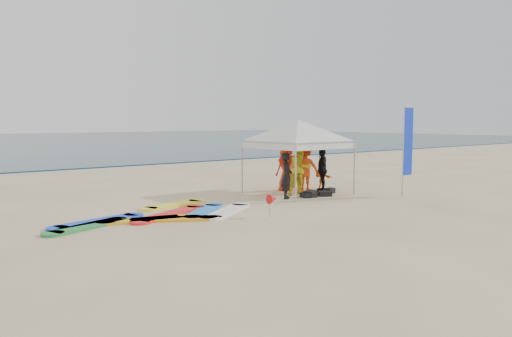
{
  "coord_description": "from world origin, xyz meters",
  "views": [
    {
      "loc": [
        -9.22,
        -9.46,
        2.68
      ],
      "look_at": [
        0.38,
        2.6,
        1.2
      ],
      "focal_mm": 35.0,
      "sensor_mm": 36.0,
      "label": 1
    }
  ],
  "objects_px": {
    "feather_flag": "(407,143)",
    "person_orange_a": "(305,168)",
    "person_orange_b": "(286,166)",
    "surfboard_spread": "(162,216)",
    "person_black_a": "(287,176)",
    "person_yellow": "(300,169)",
    "person_seated": "(322,178)",
    "marker_pennant": "(273,199)",
    "canopy_tent": "(298,120)",
    "person_black_b": "(322,170)"
  },
  "relations": [
    {
      "from": "feather_flag",
      "to": "person_orange_a",
      "type": "bearing_deg",
      "value": 130.92
    },
    {
      "from": "person_orange_b",
      "to": "surfboard_spread",
      "type": "distance_m",
      "value": 6.56
    },
    {
      "from": "person_black_a",
      "to": "surfboard_spread",
      "type": "relative_size",
      "value": 0.26
    },
    {
      "from": "feather_flag",
      "to": "surfboard_spread",
      "type": "bearing_deg",
      "value": 167.93
    },
    {
      "from": "person_yellow",
      "to": "person_seated",
      "type": "distance_m",
      "value": 1.99
    },
    {
      "from": "person_seated",
      "to": "marker_pennant",
      "type": "distance_m",
      "value": 6.11
    },
    {
      "from": "person_black_a",
      "to": "person_seated",
      "type": "relative_size",
      "value": 1.78
    },
    {
      "from": "canopy_tent",
      "to": "person_orange_a",
      "type": "bearing_deg",
      "value": 1.8
    },
    {
      "from": "canopy_tent",
      "to": "surfboard_spread",
      "type": "bearing_deg",
      "value": -171.71
    },
    {
      "from": "marker_pennant",
      "to": "feather_flag",
      "type": "bearing_deg",
      "value": 0.12
    },
    {
      "from": "surfboard_spread",
      "to": "feather_flag",
      "type": "bearing_deg",
      "value": -12.07
    },
    {
      "from": "person_yellow",
      "to": "canopy_tent",
      "type": "bearing_deg",
      "value": 73.52
    },
    {
      "from": "marker_pennant",
      "to": "person_black_a",
      "type": "bearing_deg",
      "value": 41.12
    },
    {
      "from": "person_seated",
      "to": "person_black_b",
      "type": "bearing_deg",
      "value": 129.57
    },
    {
      "from": "person_black_a",
      "to": "marker_pennant",
      "type": "height_order",
      "value": "person_black_a"
    },
    {
      "from": "person_orange_b",
      "to": "marker_pennant",
      "type": "xyz_separation_m",
      "value": [
        -3.8,
        -3.65,
        -0.44
      ]
    },
    {
      "from": "person_orange_a",
      "to": "surfboard_spread",
      "type": "bearing_deg",
      "value": 33.51
    },
    {
      "from": "person_yellow",
      "to": "person_orange_b",
      "type": "bearing_deg",
      "value": 78.85
    },
    {
      "from": "person_orange_b",
      "to": "feather_flag",
      "type": "relative_size",
      "value": 0.58
    },
    {
      "from": "person_orange_a",
      "to": "marker_pennant",
      "type": "xyz_separation_m",
      "value": [
        -3.92,
        -2.77,
        -0.42
      ]
    },
    {
      "from": "person_black_a",
      "to": "canopy_tent",
      "type": "bearing_deg",
      "value": -13.39
    },
    {
      "from": "person_black_b",
      "to": "marker_pennant",
      "type": "bearing_deg",
      "value": -15.29
    },
    {
      "from": "person_yellow",
      "to": "person_black_b",
      "type": "distance_m",
      "value": 1.25
    },
    {
      "from": "person_yellow",
      "to": "feather_flag",
      "type": "height_order",
      "value": "feather_flag"
    },
    {
      "from": "person_yellow",
      "to": "marker_pennant",
      "type": "relative_size",
      "value": 2.98
    },
    {
      "from": "person_black_a",
      "to": "person_black_b",
      "type": "distance_m",
      "value": 2.25
    },
    {
      "from": "person_orange_a",
      "to": "person_black_a",
      "type": "bearing_deg",
      "value": 48.83
    },
    {
      "from": "person_yellow",
      "to": "person_black_b",
      "type": "relative_size",
      "value": 1.14
    },
    {
      "from": "person_yellow",
      "to": "person_seated",
      "type": "height_order",
      "value": "person_yellow"
    },
    {
      "from": "person_orange_a",
      "to": "surfboard_spread",
      "type": "relative_size",
      "value": 0.3
    },
    {
      "from": "surfboard_spread",
      "to": "person_orange_a",
      "type": "bearing_deg",
      "value": 7.91
    },
    {
      "from": "person_orange_b",
      "to": "person_seated",
      "type": "relative_size",
      "value": 2.09
    },
    {
      "from": "person_orange_b",
      "to": "canopy_tent",
      "type": "distance_m",
      "value": 1.99
    },
    {
      "from": "person_seated",
      "to": "feather_flag",
      "type": "bearing_deg",
      "value": -164.65
    },
    {
      "from": "person_orange_a",
      "to": "surfboard_spread",
      "type": "height_order",
      "value": "person_orange_a"
    },
    {
      "from": "person_orange_a",
      "to": "canopy_tent",
      "type": "height_order",
      "value": "canopy_tent"
    },
    {
      "from": "person_orange_b",
      "to": "feather_flag",
      "type": "xyz_separation_m",
      "value": [
        2.51,
        -3.63,
        0.97
      ]
    },
    {
      "from": "person_black_b",
      "to": "person_orange_b",
      "type": "height_order",
      "value": "person_orange_b"
    },
    {
      "from": "canopy_tent",
      "to": "marker_pennant",
      "type": "relative_size",
      "value": 6.43
    },
    {
      "from": "person_orange_b",
      "to": "surfboard_spread",
      "type": "bearing_deg",
      "value": 13.13
    },
    {
      "from": "person_black_b",
      "to": "person_orange_b",
      "type": "bearing_deg",
      "value": -94.51
    },
    {
      "from": "person_yellow",
      "to": "person_orange_a",
      "type": "xyz_separation_m",
      "value": [
        0.49,
        0.28,
        -0.03
      ]
    },
    {
      "from": "person_orange_b",
      "to": "person_seated",
      "type": "bearing_deg",
      "value": 157.93
    },
    {
      "from": "marker_pennant",
      "to": "surfboard_spread",
      "type": "xyz_separation_m",
      "value": [
        -2.46,
        1.89,
        -0.46
      ]
    },
    {
      "from": "person_orange_a",
      "to": "feather_flag",
      "type": "relative_size",
      "value": 0.57
    },
    {
      "from": "feather_flag",
      "to": "marker_pennant",
      "type": "xyz_separation_m",
      "value": [
        -6.31,
        -0.01,
        -1.41
      ]
    },
    {
      "from": "person_black_a",
      "to": "person_yellow",
      "type": "xyz_separation_m",
      "value": [
        0.97,
        0.34,
        0.16
      ]
    },
    {
      "from": "person_orange_a",
      "to": "feather_flag",
      "type": "height_order",
      "value": "feather_flag"
    },
    {
      "from": "person_black_b",
      "to": "person_orange_b",
      "type": "relative_size",
      "value": 0.9
    },
    {
      "from": "person_black_b",
      "to": "person_orange_b",
      "type": "xyz_separation_m",
      "value": [
        -0.87,
        1.04,
        0.1
      ]
    }
  ]
}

